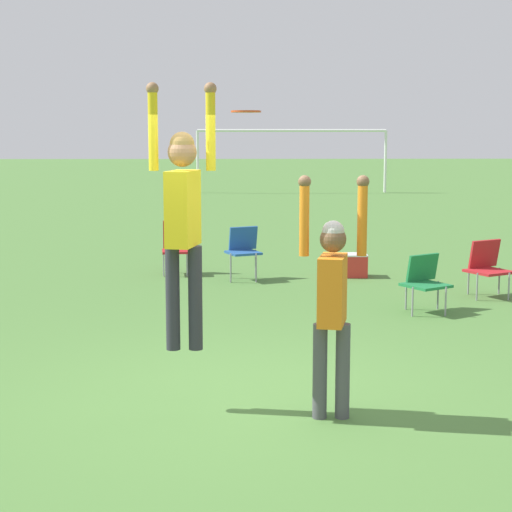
{
  "coord_description": "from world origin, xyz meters",
  "views": [
    {
      "loc": [
        -0.07,
        -7.3,
        2.39
      ],
      "look_at": [
        0.09,
        -0.03,
        1.3
      ],
      "focal_mm": 60.0,
      "sensor_mm": 36.0,
      "label": 1
    }
  ],
  "objects_px": {
    "camping_chair_2": "(176,244)",
    "camping_chair_3": "(487,265)",
    "person_defending": "(332,293)",
    "camping_chair_1": "(425,279)",
    "frisbee": "(246,111)",
    "camping_chair_0": "(243,248)",
    "cooler_box": "(352,265)",
    "person_jumping": "(183,209)"
  },
  "relations": [
    {
      "from": "camping_chair_2",
      "to": "camping_chair_3",
      "type": "relative_size",
      "value": 1.1
    },
    {
      "from": "person_defending",
      "to": "camping_chair_1",
      "type": "distance_m",
      "value": 4.52
    },
    {
      "from": "person_defending",
      "to": "frisbee",
      "type": "distance_m",
      "value": 1.63
    },
    {
      "from": "person_defending",
      "to": "camping_chair_0",
      "type": "relative_size",
      "value": 2.42
    },
    {
      "from": "cooler_box",
      "to": "camping_chair_2",
      "type": "bearing_deg",
      "value": 172.9
    },
    {
      "from": "cooler_box",
      "to": "person_jumping",
      "type": "bearing_deg",
      "value": -109.49
    },
    {
      "from": "frisbee",
      "to": "camping_chair_1",
      "type": "height_order",
      "value": "frisbee"
    },
    {
      "from": "person_jumping",
      "to": "person_defending",
      "type": "bearing_deg",
      "value": -90.0
    },
    {
      "from": "person_defending",
      "to": "frisbee",
      "type": "height_order",
      "value": "frisbee"
    },
    {
      "from": "frisbee",
      "to": "cooler_box",
      "type": "xyz_separation_m",
      "value": [
        1.79,
        6.62,
        -2.34
      ]
    },
    {
      "from": "person_defending",
      "to": "camping_chair_1",
      "type": "height_order",
      "value": "person_defending"
    },
    {
      "from": "person_jumping",
      "to": "camping_chair_1",
      "type": "bearing_deg",
      "value": -24.05
    },
    {
      "from": "camping_chair_0",
      "to": "camping_chair_1",
      "type": "bearing_deg",
      "value": 111.05
    },
    {
      "from": "frisbee",
      "to": "person_defending",
      "type": "bearing_deg",
      "value": -16.09
    },
    {
      "from": "camping_chair_3",
      "to": "cooler_box",
      "type": "bearing_deg",
      "value": -72.45
    },
    {
      "from": "person_jumping",
      "to": "camping_chair_3",
      "type": "relative_size",
      "value": 2.82
    },
    {
      "from": "camping_chair_3",
      "to": "person_jumping",
      "type": "bearing_deg",
      "value": 22.19
    },
    {
      "from": "frisbee",
      "to": "camping_chair_2",
      "type": "xyz_separation_m",
      "value": [
        -1.08,
        6.98,
        -2.02
      ]
    },
    {
      "from": "camping_chair_0",
      "to": "camping_chair_3",
      "type": "distance_m",
      "value": 3.77
    },
    {
      "from": "cooler_box",
      "to": "person_defending",
      "type": "bearing_deg",
      "value": -99.07
    },
    {
      "from": "person_jumping",
      "to": "person_defending",
      "type": "height_order",
      "value": "person_jumping"
    },
    {
      "from": "camping_chair_1",
      "to": "camping_chair_3",
      "type": "distance_m",
      "value": 1.52
    },
    {
      "from": "person_defending",
      "to": "camping_chair_2",
      "type": "relative_size",
      "value": 2.3
    },
    {
      "from": "camping_chair_0",
      "to": "camping_chair_3",
      "type": "height_order",
      "value": "camping_chair_0"
    },
    {
      "from": "person_jumping",
      "to": "camping_chair_1",
      "type": "xyz_separation_m",
      "value": [
        2.91,
        3.87,
        -1.29
      ]
    },
    {
      "from": "person_jumping",
      "to": "frisbee",
      "type": "bearing_deg",
      "value": -85.57
    },
    {
      "from": "frisbee",
      "to": "person_jumping",
      "type": "bearing_deg",
      "value": 171.55
    },
    {
      "from": "person_jumping",
      "to": "camping_chair_2",
      "type": "xyz_separation_m",
      "value": [
        -0.56,
        6.9,
        -1.22
      ]
    },
    {
      "from": "person_defending",
      "to": "camping_chair_0",
      "type": "xyz_separation_m",
      "value": [
        -0.68,
        6.61,
        -0.55
      ]
    },
    {
      "from": "camping_chair_3",
      "to": "cooler_box",
      "type": "relative_size",
      "value": 1.7
    },
    {
      "from": "camping_chair_0",
      "to": "cooler_box",
      "type": "height_order",
      "value": "camping_chair_0"
    },
    {
      "from": "person_jumping",
      "to": "camping_chair_2",
      "type": "distance_m",
      "value": 7.03
    },
    {
      "from": "frisbee",
      "to": "cooler_box",
      "type": "height_order",
      "value": "frisbee"
    },
    {
      "from": "camping_chair_2",
      "to": "frisbee",
      "type": "bearing_deg",
      "value": 93.36
    },
    {
      "from": "cooler_box",
      "to": "camping_chair_3",
      "type": "bearing_deg",
      "value": -44.13
    },
    {
      "from": "frisbee",
      "to": "camping_chair_3",
      "type": "distance_m",
      "value": 6.42
    },
    {
      "from": "person_defending",
      "to": "cooler_box",
      "type": "relative_size",
      "value": 4.31
    },
    {
      "from": "person_jumping",
      "to": "camping_chair_3",
      "type": "xyz_separation_m",
      "value": [
        4.03,
        4.89,
        -1.27
      ]
    },
    {
      "from": "camping_chair_1",
      "to": "camping_chair_0",
      "type": "bearing_deg",
      "value": -77.89
    },
    {
      "from": "frisbee",
      "to": "camping_chair_3",
      "type": "bearing_deg",
      "value": 54.79
    },
    {
      "from": "camping_chair_3",
      "to": "frisbee",
      "type": "bearing_deg",
      "value": 26.47
    },
    {
      "from": "person_jumping",
      "to": "frisbee",
      "type": "xyz_separation_m",
      "value": [
        0.52,
        -0.08,
        0.8
      ]
    }
  ]
}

